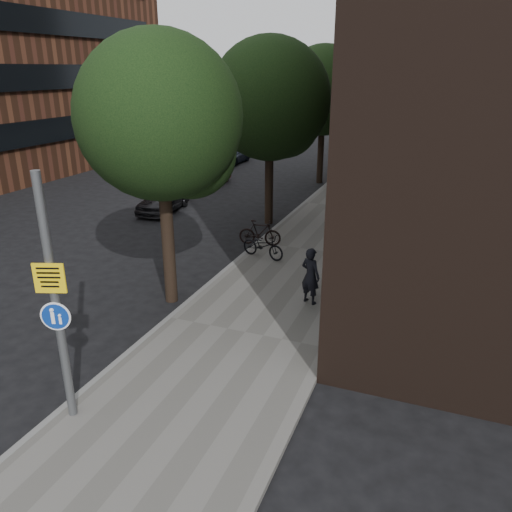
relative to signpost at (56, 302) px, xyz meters
The scene contains 15 objects.
ground 3.18m from the signpost, 28.18° to the left, with size 120.00×120.00×0.00m, color black.
sidewalk 11.34m from the signpost, 79.99° to the left, with size 4.50×60.00×0.12m, color slate.
curb_edge 11.18m from the signpost, 91.72° to the left, with size 0.15×60.00×0.13m, color slate.
street_tree_near 6.16m from the signpost, 98.79° to the left, with size 4.40×4.40×7.50m.
street_tree_mid 14.30m from the signpost, 93.49° to the left, with size 5.00×5.00×7.80m.
street_tree_far 23.20m from the signpost, 92.13° to the left, with size 5.00×5.00×7.80m.
signpost is the anchor object (origin of this frame).
pedestrian 7.34m from the signpost, 65.27° to the left, with size 0.61×0.40×1.67m, color black.
parked_bike_facade_near 9.85m from the signpost, 67.65° to the left, with size 0.67×1.92×1.01m, color black.
parked_bike_facade_far 14.12m from the signpost, 74.78° to the left, with size 0.49×1.72×1.03m, color black.
parked_bike_curb_near 9.68m from the signpost, 87.24° to the left, with size 0.59×1.70×0.89m, color black.
parked_bike_curb_far 10.86m from the signpost, 90.68° to the left, with size 0.46×1.63×0.98m, color black.
parked_car_near 15.41m from the signpost, 114.41° to the left, with size 1.48×3.68×1.25m, color black.
parked_car_mid 21.14m from the signpost, 108.70° to the left, with size 1.17×3.35×1.10m, color maroon.
parked_car_far 28.45m from the signpost, 107.44° to the left, with size 1.66×4.09×1.19m, color #1B2432.
Camera 1 is at (4.62, -7.13, 6.50)m, focal length 35.00 mm.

